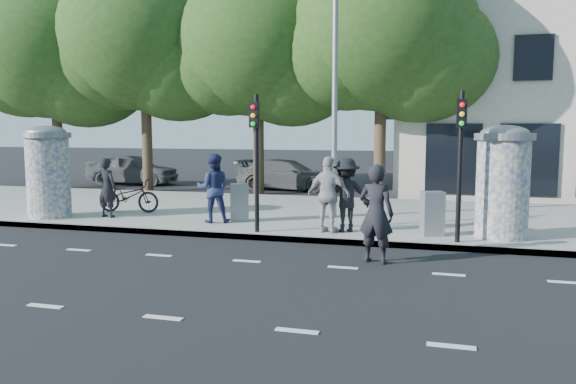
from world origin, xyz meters
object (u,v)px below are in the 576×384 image
(ped_d, at_px, (346,195))
(traffic_pole_near, at_px, (256,149))
(traffic_pole_far, at_px, (460,151))
(ped_c, at_px, (213,188))
(cabinet_left, at_px, (240,202))
(street_lamp, at_px, (335,54))
(ped_b, at_px, (107,188))
(cabinet_right, at_px, (432,214))
(car_right, at_px, (288,175))
(ad_column_left, at_px, (48,169))
(ad_column_right, at_px, (503,179))
(ped_e, at_px, (329,195))
(bicycle, at_px, (129,196))
(car_left, at_px, (132,169))
(man_road, at_px, (376,214))

(ped_d, bearing_deg, traffic_pole_near, -6.78)
(traffic_pole_far, bearing_deg, ped_c, 170.27)
(cabinet_left, bearing_deg, ped_c, -163.14)
(street_lamp, bearing_deg, ped_b, -164.67)
(cabinet_right, height_order, car_right, car_right)
(ad_column_left, distance_m, ad_column_right, 12.40)
(traffic_pole_far, relative_size, ped_d, 1.84)
(ad_column_right, bearing_deg, ped_e, -173.30)
(ad_column_right, relative_size, ped_b, 1.54)
(ad_column_right, distance_m, bicycle, 10.77)
(traffic_pole_near, height_order, cabinet_right, traffic_pole_near)
(ad_column_left, bearing_deg, ped_d, -0.26)
(ped_b, bearing_deg, ped_c, -170.58)
(ped_c, relative_size, car_right, 0.41)
(ped_c, xyz_separation_m, cabinet_left, (0.60, 0.42, -0.42))
(street_lamp, height_order, car_left, street_lamp)
(ad_column_left, height_order, car_left, ad_column_left)
(bicycle, relative_size, cabinet_left, 1.85)
(ped_c, relative_size, cabinet_right, 1.76)
(traffic_pole_near, bearing_deg, bicycle, 156.26)
(cabinet_left, bearing_deg, car_right, 79.09)
(man_road, distance_m, car_left, 18.62)
(traffic_pole_near, distance_m, cabinet_left, 2.40)
(ped_c, height_order, cabinet_left, ped_c)
(ped_c, bearing_deg, ped_b, -19.08)
(traffic_pole_far, xyz_separation_m, street_lamp, (-3.40, 2.84, 2.56))
(cabinet_left, height_order, cabinet_right, cabinet_right)
(ad_column_left, relative_size, man_road, 1.32)
(ped_b, xyz_separation_m, cabinet_left, (3.93, 0.41, -0.34))
(street_lamp, relative_size, ped_c, 4.25)
(traffic_pole_far, bearing_deg, ped_e, 171.99)
(ad_column_left, bearing_deg, ped_c, 4.48)
(ad_column_left, bearing_deg, street_lamp, 14.94)
(ad_column_right, distance_m, street_lamp, 5.81)
(cabinet_right, height_order, car_left, car_left)
(traffic_pole_far, relative_size, car_left, 0.77)
(cabinet_left, bearing_deg, street_lamp, 10.65)
(bicycle, bearing_deg, ad_column_left, 122.79)
(ad_column_left, bearing_deg, ped_e, -1.90)
(ped_c, bearing_deg, ped_d, 154.45)
(bicycle, xyz_separation_m, cabinet_left, (3.86, -0.62, 0.01))
(ped_b, relative_size, ped_d, 0.94)
(ad_column_left, relative_size, ad_column_right, 1.00)
(street_lamp, bearing_deg, traffic_pole_near, -116.23)
(ped_e, bearing_deg, car_right, -56.89)
(ped_c, distance_m, cabinet_right, 5.86)
(traffic_pole_near, xyz_separation_m, street_lamp, (1.40, 2.84, 2.56))
(ped_b, xyz_separation_m, ped_e, (6.67, -0.67, 0.08))
(ped_b, relative_size, cabinet_left, 1.67)
(ped_c, xyz_separation_m, ped_e, (3.35, -0.67, 0.01))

